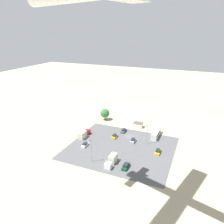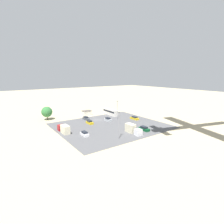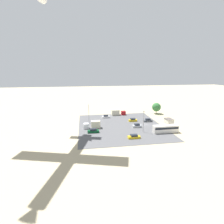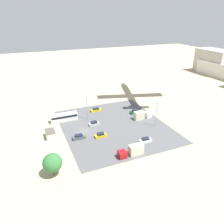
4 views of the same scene
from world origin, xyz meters
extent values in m
plane|color=tan|center=(0.00, 0.00, 0.00)|extent=(400.00, 400.00, 0.00)
cube|color=#565659|center=(0.00, 11.75, 0.04)|extent=(44.47, 38.52, 0.08)
cube|color=silver|center=(-0.70, -12.12, 1.22)|extent=(4.51, 3.02, 2.44)
cube|color=#59514C|center=(-0.70, -12.12, 2.50)|extent=(4.75, 3.26, 0.12)
cube|color=silver|center=(-11.63, -5.08, 1.63)|extent=(2.55, 10.67, 3.10)
cube|color=black|center=(-11.63, -5.08, 2.19)|extent=(2.59, 10.24, 0.87)
cube|color=silver|center=(15.00, 16.75, 0.53)|extent=(1.71, 4.22, 0.90)
cube|color=#1E232D|center=(15.00, 16.75, 1.31)|extent=(1.44, 2.36, 0.66)
cube|color=#0C4723|center=(-6.96, 24.91, 0.56)|extent=(1.89, 4.76, 0.95)
cube|color=#1E232D|center=(-6.96, 24.91, 1.38)|extent=(1.58, 2.66, 0.70)
cube|color=#ADB2B7|center=(-3.28, 4.76, 0.55)|extent=(1.83, 4.08, 0.95)
cube|color=#1E232D|center=(-3.28, 4.76, 1.38)|extent=(1.54, 2.28, 0.70)
cube|color=gold|center=(-15.72, 9.82, 0.50)|extent=(1.95, 4.75, 0.84)
cube|color=#1E232D|center=(-15.72, 9.82, 1.23)|extent=(1.64, 2.66, 0.62)
cube|color=gold|center=(6.12, 4.03, 0.53)|extent=(1.82, 4.18, 0.90)
cube|color=#1E232D|center=(6.12, 4.03, 1.31)|extent=(1.53, 2.34, 0.66)
cube|color=#4C5156|center=(4.23, -3.32, 0.55)|extent=(1.73, 4.42, 0.94)
cube|color=#1E232D|center=(4.23, -3.32, 1.36)|extent=(1.45, 2.47, 0.69)
cube|color=silver|center=(-1.15, 27.71, 1.23)|extent=(2.33, 2.27, 2.29)
cube|color=beige|center=(-1.15, 23.42, 1.72)|extent=(2.33, 4.04, 3.28)
cube|color=maroon|center=(19.82, 5.83, 1.16)|extent=(2.31, 2.46, 2.16)
cube|color=beige|center=(19.82, 10.47, 1.63)|extent=(2.31, 4.37, 3.09)
cylinder|color=brown|center=(19.63, -14.34, 1.00)|extent=(0.36, 0.36, 2.00)
sphere|color=#337038|center=(19.63, -14.34, 3.94)|extent=(5.16, 5.16, 5.16)
cylinder|color=gray|center=(-9.45, 3.96, 4.40)|extent=(0.20, 0.20, 8.65)
cube|color=#4C4C51|center=(-9.45, 3.96, 8.91)|extent=(0.90, 0.28, 0.20)
cylinder|color=gray|center=(6.54, 26.19, 4.61)|extent=(0.20, 0.20, 9.05)
cube|color=#4C4C51|center=(6.54, 26.19, 9.31)|extent=(0.90, 0.28, 0.20)
camera|label=1|loc=(-29.06, 89.90, 47.98)|focal=35.00mm
camera|label=2|loc=(41.50, 71.56, 21.87)|focal=28.00mm
camera|label=3|loc=(-76.45, 28.40, 25.86)|focal=28.00mm
camera|label=4|loc=(68.54, -18.14, 39.39)|focal=35.00mm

